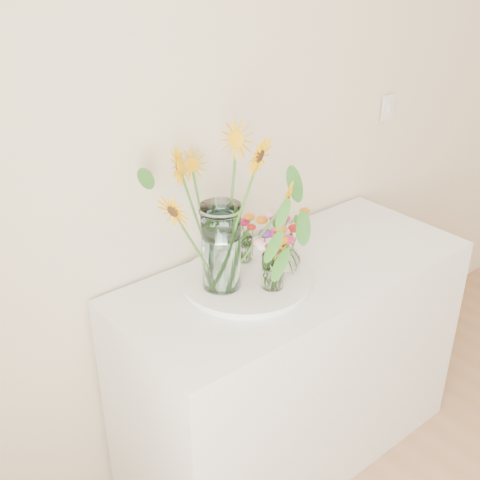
% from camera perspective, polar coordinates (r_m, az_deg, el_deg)
% --- Properties ---
extents(counter, '(1.40, 0.60, 0.90)m').
position_cam_1_polar(counter, '(2.50, 4.96, -11.70)').
color(counter, white).
rests_on(counter, ground_plane).
extents(tray, '(0.44, 0.44, 0.02)m').
position_cam_1_polar(tray, '(2.14, 0.55, -3.97)').
color(tray, white).
rests_on(tray, counter).
extents(mason_jar, '(0.16, 0.16, 0.31)m').
position_cam_1_polar(mason_jar, '(2.01, -1.80, -0.70)').
color(mason_jar, silver).
rests_on(mason_jar, tray).
extents(sunflower_bouquet, '(0.87, 0.87, 0.58)m').
position_cam_1_polar(sunflower_bouquet, '(1.95, -1.86, 2.87)').
color(sunflower_bouquet, '#F2AB05').
rests_on(sunflower_bouquet, tray).
extents(small_vase_a, '(0.10, 0.10, 0.13)m').
position_cam_1_polar(small_vase_a, '(2.05, 3.12, -3.01)').
color(small_vase_a, white).
rests_on(small_vase_a, tray).
extents(wildflower_posy_a, '(0.18, 0.18, 0.22)m').
position_cam_1_polar(wildflower_posy_a, '(2.03, 3.15, -1.92)').
color(wildflower_posy_a, orange).
rests_on(wildflower_posy_a, tray).
extents(small_vase_b, '(0.11, 0.11, 0.15)m').
position_cam_1_polar(small_vase_b, '(2.16, 4.45, -1.14)').
color(small_vase_b, white).
rests_on(small_vase_b, tray).
extents(wildflower_posy_b, '(0.20, 0.20, 0.24)m').
position_cam_1_polar(wildflower_posy_b, '(2.13, 4.50, -0.08)').
color(wildflower_posy_b, orange).
rests_on(wildflower_posy_b, tray).
extents(small_vase_c, '(0.08, 0.08, 0.10)m').
position_cam_1_polar(small_vase_c, '(2.22, 0.33, -0.80)').
color(small_vase_c, white).
rests_on(small_vase_c, tray).
extents(wildflower_posy_c, '(0.18, 0.18, 0.19)m').
position_cam_1_polar(wildflower_posy_c, '(2.20, 0.34, 0.23)').
color(wildflower_posy_c, orange).
rests_on(wildflower_posy_c, tray).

